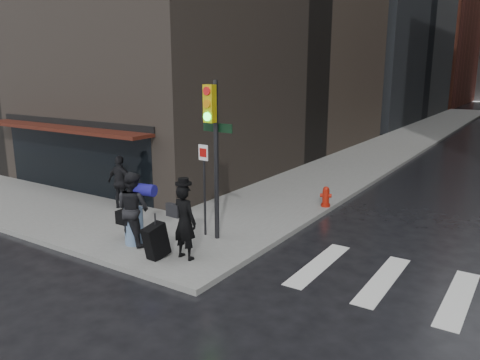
# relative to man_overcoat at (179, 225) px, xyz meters

# --- Properties ---
(ground) EXTENTS (140.00, 140.00, 0.00)m
(ground) POSITION_rel_man_overcoat_xyz_m (-0.56, 0.84, -1.03)
(ground) COLOR black
(ground) RESTS_ON ground
(sidewalk_left) EXTENTS (4.00, 50.00, 0.15)m
(sidewalk_left) POSITION_rel_man_overcoat_xyz_m (-0.56, 27.84, -0.95)
(sidewalk_left) COLOR slate
(sidewalk_left) RESTS_ON ground
(bldg_left_far) EXTENTS (22.00, 20.00, 26.00)m
(bldg_left_far) POSITION_rel_man_overcoat_xyz_m (-13.56, 62.84, 11.97)
(bldg_left_far) COLOR maroon
(bldg_left_far) RESTS_ON ground
(storefront) EXTENTS (8.40, 1.11, 2.83)m
(storefront) POSITION_rel_man_overcoat_xyz_m (-7.56, 2.74, 0.80)
(storefront) COLOR black
(storefront) RESTS_ON ground
(man_overcoat) EXTENTS (1.14, 1.03, 2.09)m
(man_overcoat) POSITION_rel_man_overcoat_xyz_m (0.00, 0.00, 0.00)
(man_overcoat) COLOR black
(man_overcoat) RESTS_ON ground
(man_jeans) EXTENTS (1.41, 0.75, 1.98)m
(man_jeans) POSITION_rel_man_overcoat_xyz_m (-1.67, 0.11, 0.12)
(man_jeans) COLOR black
(man_jeans) RESTS_ON ground
(man_greycoat) EXTENTS (1.09, 0.52, 1.80)m
(man_greycoat) POSITION_rel_man_overcoat_xyz_m (-4.45, 2.24, 0.02)
(man_greycoat) COLOR black
(man_greycoat) RESTS_ON ground
(traffic_light) EXTENTS (1.08, 0.50, 4.32)m
(traffic_light) POSITION_rel_man_overcoat_xyz_m (-0.10, 1.58, 1.91)
(traffic_light) COLOR black
(traffic_light) RESTS_ON ground
(fire_hydrant) EXTENTS (0.41, 0.31, 0.71)m
(fire_hydrant) POSITION_rel_man_overcoat_xyz_m (1.24, 6.22, -0.56)
(fire_hydrant) COLOR #9F1809
(fire_hydrant) RESTS_ON ground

